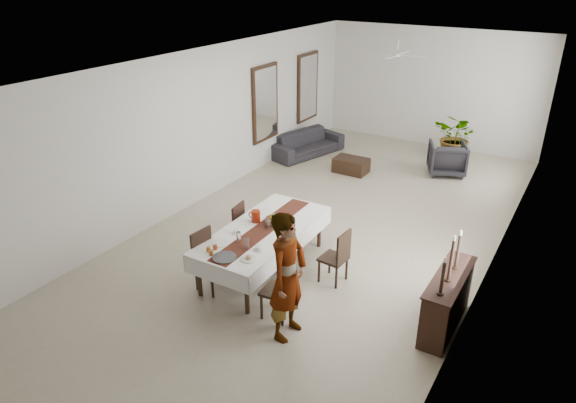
{
  "coord_description": "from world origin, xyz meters",
  "views": [
    {
      "loc": [
        3.97,
        -8.04,
        4.73
      ],
      "look_at": [
        -0.14,
        -1.33,
        1.05
      ],
      "focal_mm": 32.0,
      "sensor_mm": 36.0,
      "label": 1
    }
  ],
  "objects": [
    {
      "name": "pitcher_handle",
      "position": [
        -0.58,
        -1.79,
        0.87
      ],
      "size": [
        0.12,
        0.02,
        0.12
      ],
      "primitive_type": "torus",
      "rotation": [
        1.57,
        0.0,
        0.02
      ],
      "color": "maroon",
      "rests_on": "red_pitcher"
    },
    {
      "name": "coffee_table",
      "position": [
        -0.89,
        2.87,
        0.18
      ],
      "size": [
        0.81,
        0.54,
        0.36
      ],
      "primitive_type": "cube",
      "rotation": [
        0.0,
        0.0,
        -0.0
      ],
      "color": "black",
      "rests_on": "floor"
    },
    {
      "name": "chair_left_far_seat",
      "position": [
        -0.78,
        -1.64,
        0.41
      ],
      "size": [
        0.43,
        0.43,
        0.04
      ],
      "primitive_type": "cube",
      "rotation": [
        0.0,
        0.0,
        -1.47
      ],
      "color": "black",
      "rests_on": "chair_left_far_leg_fl"
    },
    {
      "name": "plate_near_left",
      "position": [
        -0.53,
        -2.69,
        0.78
      ],
      "size": [
        0.24,
        0.24,
        0.02
      ],
      "primitive_type": "cylinder",
      "color": "white",
      "rests_on": "tablecloth_top"
    },
    {
      "name": "chair_left_far_leg_bl",
      "position": [
        -0.64,
        -1.47,
        0.19
      ],
      "size": [
        0.04,
        0.04,
        0.38
      ],
      "primitive_type": "cylinder",
      "rotation": [
        0.0,
        0.0,
        0.1
      ],
      "color": "black",
      "rests_on": "floor"
    },
    {
      "name": "wine_glass_near",
      "position": [
        -0.11,
        -2.58,
        0.85
      ],
      "size": [
        0.07,
        0.07,
        0.17
      ],
      "primitive_type": "cylinder",
      "color": "white",
      "rests_on": "tablecloth_top"
    },
    {
      "name": "floor",
      "position": [
        0.0,
        0.0,
        0.0
      ],
      "size": [
        6.0,
        12.0,
        0.0
      ],
      "primitive_type": "cube",
      "color": "#AFA48B",
      "rests_on": "ground"
    },
    {
      "name": "saucer_right",
      "position": [
        0.07,
        -2.53,
        0.77
      ],
      "size": [
        0.15,
        0.15,
        0.01
      ],
      "primitive_type": "cylinder",
      "color": "silver",
      "rests_on": "tablecloth_top"
    },
    {
      "name": "table_leg_fr",
      "position": [
        0.22,
        -3.07,
        0.35
      ],
      "size": [
        0.07,
        0.07,
        0.71
      ],
      "primitive_type": "cylinder",
      "rotation": [
        0.0,
        0.0,
        0.02
      ],
      "color": "black",
      "rests_on": "floor"
    },
    {
      "name": "fruit_green",
      "position": [
        -0.24,
        -1.65,
        0.89
      ],
      "size": [
        0.08,
        0.08,
        0.08
      ],
      "primitive_type": "sphere",
      "color": "#527824",
      "rests_on": "fruit_basket"
    },
    {
      "name": "armchair",
      "position": [
        1.14,
        4.0,
        0.4
      ],
      "size": [
        1.12,
        1.14,
        0.79
      ],
      "primitive_type": "imported",
      "rotation": [
        0.0,
        0.0,
        3.56
      ],
      "color": "#29262B",
      "rests_on": "floor"
    },
    {
      "name": "serving_tray",
      "position": [
        -0.23,
        -2.99,
        0.78
      ],
      "size": [
        0.36,
        0.36,
        0.02
      ],
      "primitive_type": "cylinder",
      "color": "#3F4044",
      "rests_on": "tablecloth_top"
    },
    {
      "name": "wall_right",
      "position": [
        3.0,
        0.0,
        1.6
      ],
      "size": [
        0.02,
        12.0,
        3.2
      ],
      "primitive_type": "cube",
      "color": "silver",
      "rests_on": "floor"
    },
    {
      "name": "chair_right_near_leg_bl",
      "position": [
        0.47,
        -3.07,
        0.2
      ],
      "size": [
        0.04,
        0.04,
        0.41
      ],
      "primitive_type": "cylinder",
      "rotation": [
        0.0,
        0.0,
        0.09
      ],
      "color": "black",
      "rests_on": "floor"
    },
    {
      "name": "fruit_basket",
      "position": [
        -0.2,
        -1.68,
        0.82
      ],
      "size": [
        0.3,
        0.3,
        0.1
      ],
      "primitive_type": "cylinder",
      "color": "brown",
      "rests_on": "tablecloth_top"
    },
    {
      "name": "dining_table_top",
      "position": [
        -0.24,
        -1.93,
        0.73
      ],
      "size": [
        1.05,
        2.44,
        0.05
      ],
      "primitive_type": "cube",
      "rotation": [
        0.0,
        0.0,
        0.02
      ],
      "color": "black",
      "rests_on": "table_leg_fl"
    },
    {
      "name": "chair_right_near_back",
      "position": [
        0.82,
        -2.87,
        0.72
      ],
      "size": [
        0.07,
        0.42,
        0.53
      ],
      "primitive_type": "cube",
      "rotation": [
        0.0,
        0.0,
        1.66
      ],
      "color": "black",
      "rests_on": "chair_right_near_seat"
    },
    {
      "name": "chair_left_near_leg_br",
      "position": [
        -0.46,
        -3.03,
        0.21
      ],
      "size": [
        0.05,
        0.05,
        0.42
      ],
      "primitive_type": "cylinder",
      "rotation": [
        0.0,
        0.0,
        -0.1
      ],
      "color": "black",
      "rests_on": "floor"
    },
    {
      "name": "potted_plant",
      "position": [
        1.07,
        5.06,
        0.63
      ],
      "size": [
        1.38,
        1.29,
        1.25
      ],
      "primitive_type": "imported",
      "rotation": [
        0.0,
        0.0,
        -0.33
      ],
      "color": "#2B6227",
      "rests_on": "floor"
    },
    {
      "name": "saucer_left",
      "position": [
        -0.54,
        -2.29,
        0.77
      ],
      "size": [
        0.15,
        0.15,
        0.01
      ],
      "primitive_type": "cylinder",
      "color": "white",
      "rests_on": "tablecloth_top"
    },
    {
      "name": "chair_right_near_leg_fl",
      "position": [
        0.81,
        -3.04,
        0.2
      ],
      "size": [
        0.04,
        0.04,
        0.41
      ],
      "primitive_type": "cylinder",
      "rotation": [
        0.0,
        0.0,
        0.09
      ],
      "color": "black",
      "rests_on": "floor"
    },
    {
      "name": "candlestick_mid_base",
      "position": [
        2.78,
        -1.98,
        0.86
      ],
      "size": [
        0.09,
        0.09,
        0.03
      ],
      "primitive_type": "cylinder",
      "color": "black",
      "rests_on": "sideboard_top"
    },
    {
      "name": "wine_glass_far",
      "position": [
        -0.19,
        -1.88,
        0.85
      ],
      "size": [
        0.07,
        0.07,
        0.17
      ],
      "primitive_type": "cylinder",
      "color": "silver",
      "rests_on": "tablecloth_top"
    },
    {
      "name": "table_runner",
      "position": [
        -0.24,
        -1.93,
        0.77
      ],
      "size": [
        0.4,
        2.53,
        0.0
      ],
      "primitive_type": "cube",
      "rotation": [
        0.0,
        0.0,
        0.02
      ],
      "color": "#5E271A",
      "rests_on": "tablecloth_top"
    },
    {
      "name": "fan_blade_w",
      "position": [
        -0.35,
        3.0,
        2.9
      ],
      "size": [
        0.55,
        0.1,
        0.01
      ],
      "primitive_type": "cube",
      "color": "silver",
      "rests_on": "fan_hub"
    },
    {
      "name": "fruit_yellow",
      "position": [
        -0.2,
        -1.73,
        0.89
      ],
      "size": [
        0.08,
        0.08,
        0.08
      ],
      "primitive_type": "sphere",
      "color": "gold",
      "rests_on": "fruit_basket"
    },
    {
      "name": "chair_left_near_leg_fl",
      "position": [
        -0.77,
        -2.66,
        0.21
      ],
      "size": [
        0.05,
        0.05,
        0.42
      ],
      "primitive_type": "cylinder",
      "rotation": [
        0.0,
        0.0,
        -0.1
      ],
      "color": "black",
      "rests_on": "floor"
    },
    {
      "name": "sideboard_top",
      "position": [
        2.78,
        -1.84,
        0.83
      ],
      "size": [
        0.4,
        1.42,
        0.03
      ],
      "primitive_type": "cube",
      "color": "black",
      "rests_on": "sideboard_body"
    },
    {
      "name": "chair_left_near_seat",
      "position": [
        -0.62,
        -2.84,
        0.44
      ],
      "size": [
        0.46,
        0.46,
        0.05
      ],
      "primitive_type": "cube",
      "rotation": [
        0.0,
        0.0,
        -1.67
      ],
      "color": "black",
      "rests_on": "chair_left_near_leg_fl"
    },
    {
      "name": "candlestick_near_base",
      "position": [
        2.78,
        -2.34,
        0.86
      ],
      "size": [
        0.09,
        0.09,
        0.03
      ],
      "primitive_type": "cylinder",
      "color": "black",
      "rests_on": "sideboard_top"
    },
    {
      "name": "sofa",
      "position": [
        -2.46,
        3.44,
        0.31
      ],
      "size": [
        1.4,
        2.26,
        0.62
      ],
      "primitive_type": "imported",
      "rotation": [
        0.0,
        0.0,
        1.28
      ],
      "color": "#2A272C",
      "rests_on": "floor"
    },
    {
      "name": "chair_left_far_back",
      "position": [
        -0.96,
        -1.66,
        0.67
      ],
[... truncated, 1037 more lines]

